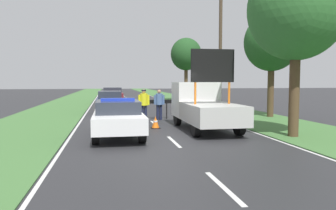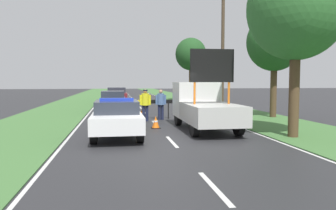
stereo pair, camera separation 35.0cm
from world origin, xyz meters
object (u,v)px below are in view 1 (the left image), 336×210
at_px(road_barrier, 145,103).
at_px(queued_car_wagon_maroon, 112,96).
at_px(traffic_cone_near_truck, 140,114).
at_px(traffic_cone_behind_barrier, 101,113).
at_px(queued_car_sedan_black, 112,94).
at_px(roadside_tree_near_right, 186,55).
at_px(queued_car_hatch_blue, 110,101).
at_px(traffic_cone_centre_front, 125,112).
at_px(police_car, 118,117).
at_px(utility_pole, 220,41).
at_px(traffic_cone_near_police, 156,122).
at_px(roadside_tree_near_left, 272,43).
at_px(pedestrian_civilian, 159,102).
at_px(work_truck, 203,105).
at_px(police_officer, 144,102).
at_px(roadside_tree_mid_left, 297,10).

relative_size(road_barrier, queued_car_wagon_maroon, 0.68).
relative_size(traffic_cone_near_truck, traffic_cone_behind_barrier, 0.71).
distance_m(queued_car_sedan_black, roadside_tree_near_right, 9.04).
relative_size(queued_car_hatch_blue, roadside_tree_near_right, 0.65).
height_order(traffic_cone_centre_front, queued_car_hatch_blue, queued_car_hatch_blue).
relative_size(police_car, utility_pole, 0.53).
bearing_deg(utility_pole, queued_car_wagon_maroon, 120.76).
distance_m(police_car, traffic_cone_near_police, 2.70).
bearing_deg(road_barrier, traffic_cone_near_truck, 123.26).
bearing_deg(traffic_cone_behind_barrier, queued_car_wagon_maroon, 85.95).
relative_size(traffic_cone_centre_front, queued_car_hatch_blue, 0.15).
bearing_deg(road_barrier, roadside_tree_near_left, -3.72).
bearing_deg(traffic_cone_behind_barrier, queued_car_hatch_blue, 83.45).
relative_size(pedestrian_civilian, traffic_cone_near_truck, 3.35).
bearing_deg(pedestrian_civilian, queued_car_sedan_black, 105.73).
bearing_deg(queued_car_wagon_maroon, queued_car_hatch_blue, 87.60).
height_order(work_truck, queued_car_wagon_maroon, work_truck).
relative_size(queued_car_hatch_blue, utility_pole, 0.49).
bearing_deg(roadside_tree_near_left, police_officer, -175.70).
distance_m(police_car, roadside_tree_near_left, 11.25).
xyz_separation_m(traffic_cone_near_police, traffic_cone_behind_barrier, (-2.51, 3.89, 0.07)).
distance_m(police_officer, roadside_tree_mid_left, 8.81).
xyz_separation_m(police_car, queued_car_hatch_blue, (-0.24, 10.25, 0.02)).
distance_m(police_officer, traffic_cone_near_truck, 1.49).
xyz_separation_m(police_car, traffic_cone_near_police, (1.76, 1.98, -0.48)).
xyz_separation_m(roadside_tree_mid_left, utility_pole, (-0.32, 7.57, -0.26)).
distance_m(road_barrier, queued_car_sedan_black, 17.30).
relative_size(traffic_cone_behind_barrier, roadside_tree_mid_left, 0.10).
bearing_deg(queued_car_wagon_maroon, roadside_tree_near_left, 128.40).
relative_size(work_truck, pedestrian_civilian, 3.15).
bearing_deg(queued_car_sedan_black, road_barrier, 95.41).
distance_m(traffic_cone_behind_barrier, queued_car_hatch_blue, 4.43).
bearing_deg(traffic_cone_near_police, police_car, -131.67).
distance_m(work_truck, traffic_cone_near_police, 2.30).
bearing_deg(utility_pole, roadside_tree_near_right, 84.15).
bearing_deg(traffic_cone_near_truck, work_truck, -61.78).
relative_size(queued_car_wagon_maroon, queued_car_sedan_black, 1.11).
relative_size(work_truck, traffic_cone_near_police, 9.43).
bearing_deg(roadside_tree_mid_left, queued_car_hatch_blue, 120.97).
bearing_deg(queued_car_wagon_maroon, traffic_cone_near_police, 96.60).
height_order(police_car, police_officer, police_officer).
xyz_separation_m(work_truck, queued_car_hatch_blue, (-4.11, 8.77, -0.28)).
xyz_separation_m(traffic_cone_behind_barrier, utility_pole, (7.10, 0.41, 4.24)).
xyz_separation_m(road_barrier, queued_car_wagon_maroon, (-1.65, 11.26, -0.08)).
bearing_deg(roadside_tree_mid_left, traffic_cone_centre_front, 126.43).
bearing_deg(queued_car_hatch_blue, police_car, 91.35).
relative_size(roadside_tree_near_right, utility_pole, 0.76).
bearing_deg(police_officer, road_barrier, -101.20).
bearing_deg(traffic_cone_near_truck, roadside_tree_near_right, 67.26).
bearing_deg(police_officer, queued_car_sedan_black, -86.85).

